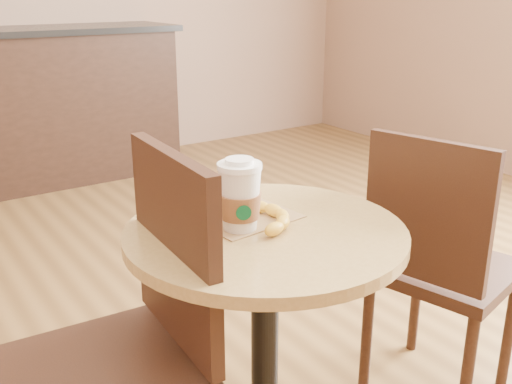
# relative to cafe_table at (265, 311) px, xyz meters

# --- Properties ---
(cafe_table) EXTENTS (0.68, 0.68, 0.75)m
(cafe_table) POSITION_rel_cafe_table_xyz_m (0.00, 0.00, 0.00)
(cafe_table) COLOR black
(cafe_table) RESTS_ON ground
(chair_left) EXTENTS (0.45, 0.45, 0.97)m
(chair_left) POSITION_rel_cafe_table_xyz_m (-0.35, 0.03, 0.01)
(chair_left) COLOR #331D12
(chair_left) RESTS_ON ground
(chair_right) EXTENTS (0.48, 0.48, 0.91)m
(chair_right) POSITION_rel_cafe_table_xyz_m (0.63, -0.02, -0.03)
(chair_right) COLOR #331D12
(chair_right) RESTS_ON ground
(service_counter) EXTENTS (2.30, 0.65, 1.04)m
(service_counter) POSITION_rel_cafe_table_xyz_m (0.08, 3.08, -0.00)
(service_counter) COLOR black
(service_counter) RESTS_ON ground
(kraft_bag) EXTENTS (0.26, 0.21, 0.00)m
(kraft_bag) POSITION_rel_cafe_table_xyz_m (-0.00, 0.08, 0.23)
(kraft_bag) COLOR olive
(kraft_bag) RESTS_ON cafe_table
(coffee_cup) EXTENTS (0.10, 0.11, 0.18)m
(coffee_cup) POSITION_rel_cafe_table_xyz_m (-0.05, 0.03, 0.30)
(coffee_cup) COLOR silver
(coffee_cup) RESTS_ON cafe_table
(muffin) EXTENTS (0.09, 0.09, 0.08)m
(muffin) POSITION_rel_cafe_table_xyz_m (-0.04, 0.06, 0.27)
(muffin) COLOR white
(muffin) RESTS_ON kraft_bag
(banana) EXTENTS (0.18, 0.25, 0.03)m
(banana) POSITION_rel_cafe_table_xyz_m (0.02, 0.03, 0.24)
(banana) COLOR gold
(banana) RESTS_ON kraft_bag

